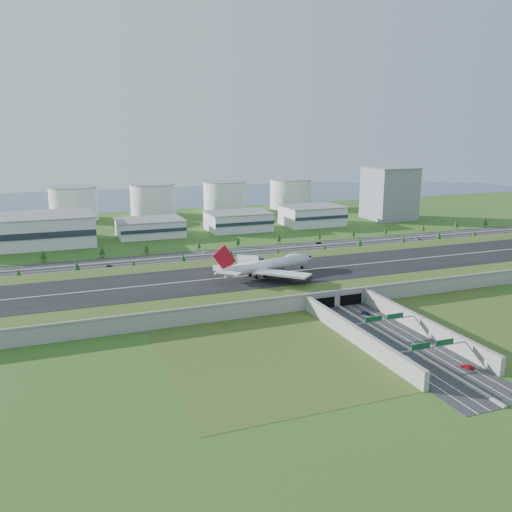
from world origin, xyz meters
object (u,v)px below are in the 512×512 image
object	(u,v)px
car_2	(365,313)
car_3	(468,366)
office_tower	(389,194)
car_6	(419,239)
car_5	(318,243)
boeing_747	(267,265)
fuel_tank_a	(74,204)
car_1	(406,358)
car_0	(348,326)
car_4	(109,266)
car_7	(205,252)

from	to	relation	value
car_2	car_3	distance (m)	72.27
office_tower	car_6	xyz separation A→B (m)	(-42.13, -108.82, -26.61)
car_3	car_5	size ratio (longest dim) A/B	1.13
boeing_747	car_5	bearing A→B (deg)	35.82
fuel_tank_a	car_1	bearing A→B (deg)	-75.52
car_6	car_5	bearing A→B (deg)	93.38
boeing_747	car_6	xyz separation A→B (m)	(180.89, 89.24, -13.59)
fuel_tank_a	car_0	distance (m)	405.73
boeing_747	car_6	size ratio (longest dim) A/B	13.14
car_0	boeing_747	bearing A→B (deg)	112.13
car_1	car_4	size ratio (longest dim) A/B	1.06
car_3	car_5	distance (m)	248.20
car_4	car_0	bearing A→B (deg)	-166.13
fuel_tank_a	boeing_747	world-z (taller)	fuel_tank_a
car_2	car_6	world-z (taller)	car_6
car_2	car_5	bearing A→B (deg)	-113.36
fuel_tank_a	boeing_747	xyz separation A→B (m)	(96.98, -313.06, -3.02)
car_4	car_6	world-z (taller)	same
car_1	car_3	xyz separation A→B (m)	(18.65, -15.61, 0.03)
car_0	car_6	distance (m)	237.32
car_3	car_5	bearing A→B (deg)	-123.00
car_3	car_6	distance (m)	269.30
car_2	car_4	distance (m)	191.71
boeing_747	car_1	distance (m)	122.33
car_5	boeing_747	bearing A→B (deg)	-28.30
boeing_747	car_2	world-z (taller)	boeing_747
car_6	car_2	bearing A→B (deg)	149.02
car_1	car_2	size ratio (longest dim) A/B	0.92
office_tower	car_3	bearing A→B (deg)	-119.53
car_7	car_4	bearing A→B (deg)	-86.29
boeing_747	car_2	xyz separation A→B (m)	(30.33, -64.06, -13.63)
car_6	office_tower	bearing A→B (deg)	-7.66
boeing_747	car_7	distance (m)	107.06
car_0	car_6	xyz separation A→B (m)	(168.95, 166.67, 0.00)
boeing_747	car_1	bearing A→B (deg)	-96.55
car_1	car_2	world-z (taller)	car_1
car_0	car_7	bearing A→B (deg)	110.15
car_3	car_6	size ratio (longest dim) A/B	1.01
office_tower	car_7	bearing A→B (deg)	-158.37
office_tower	car_3	xyz separation A→B (m)	(-189.34, -334.31, -26.56)
car_4	fuel_tank_a	bearing A→B (deg)	-13.43
fuel_tank_a	car_1	xyz separation A→B (m)	(112.01, -433.70, -16.59)
car_0	car_7	xyz separation A→B (m)	(-21.80, 183.15, -0.09)
office_tower	boeing_747	size ratio (longest dim) A/B	0.75
office_tower	boeing_747	distance (m)	298.56
boeing_747	car_4	world-z (taller)	boeing_747
office_tower	car_4	size ratio (longest dim) A/B	12.15
office_tower	fuel_tank_a	world-z (taller)	office_tower
office_tower	car_0	world-z (taller)	office_tower
car_2	car_4	xyz separation A→B (m)	(-115.57, 152.96, 0.04)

